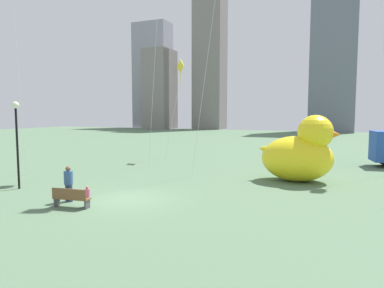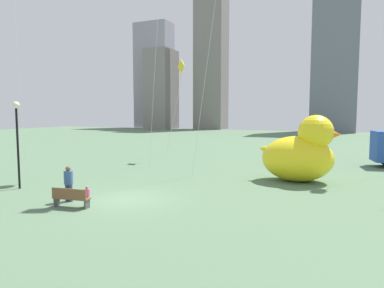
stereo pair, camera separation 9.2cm
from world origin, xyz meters
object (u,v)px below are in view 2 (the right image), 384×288
at_px(park_bench, 70,197).
at_px(giant_inflatable_duck, 300,153).
at_px(person_adult, 69,182).
at_px(person_child, 87,195).
at_px(kite_yellow, 181,70).
at_px(lamppost, 17,128).

xyz_separation_m(park_bench, giant_inflatable_duck, (8.92, 10.40, 1.30)).
height_order(person_adult, person_child, person_adult).
distance_m(person_adult, kite_yellow, 17.83).
distance_m(park_bench, kite_yellow, 18.89).
relative_size(park_bench, giant_inflatable_duck, 0.36).
height_order(park_bench, kite_yellow, kite_yellow).
xyz_separation_m(person_child, giant_inflatable_duck, (8.34, 9.95, 1.24)).
bearing_deg(lamppost, person_child, -13.96).
relative_size(park_bench, person_adult, 1.03).
xyz_separation_m(person_adult, kite_yellow, (-1.56, 16.22, 7.24)).
bearing_deg(giant_inflatable_duck, park_bench, -130.61).
relative_size(park_bench, kite_yellow, 0.20).
height_order(park_bench, person_child, person_child).
xyz_separation_m(giant_inflatable_duck, lamppost, (-14.44, -8.44, 1.69)).
relative_size(person_adult, kite_yellow, 0.19).
relative_size(person_child, lamppost, 0.20).
distance_m(park_bench, person_child, 0.73).
relative_size(park_bench, lamppost, 0.36).
bearing_deg(giant_inflatable_duck, person_adult, -135.69).
bearing_deg(person_adult, giant_inflatable_duck, 44.31).
bearing_deg(park_bench, giant_inflatable_duck, 49.39).
xyz_separation_m(person_adult, giant_inflatable_duck, (9.79, 9.56, 0.82)).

